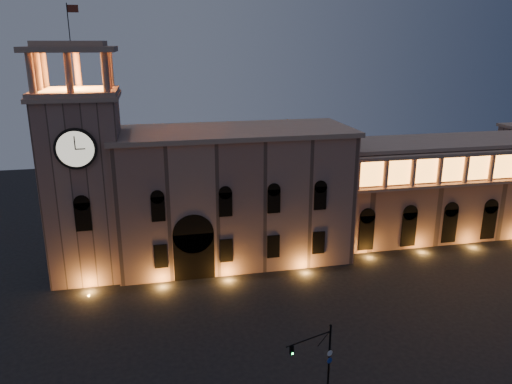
# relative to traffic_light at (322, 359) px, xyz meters

# --- Properties ---
(ground) EXTENTS (160.00, 160.00, 0.00)m
(ground) POSITION_rel_traffic_light_xyz_m (-0.27, 7.25, -3.32)
(ground) COLOR black
(ground) RESTS_ON ground
(government_building) EXTENTS (30.80, 12.80, 17.60)m
(government_building) POSITION_rel_traffic_light_xyz_m (-2.34, 29.19, 5.45)
(government_building) COLOR #8C675B
(government_building) RESTS_ON ground
(clock_tower) EXTENTS (9.80, 9.80, 32.40)m
(clock_tower) POSITION_rel_traffic_light_xyz_m (-20.77, 28.23, 9.18)
(clock_tower) COLOR #8C675B
(clock_tower) RESTS_ON ground
(colonnade_wing) EXTENTS (40.60, 11.50, 14.50)m
(colonnade_wing) POSITION_rel_traffic_light_xyz_m (31.73, 31.17, 4.01)
(colonnade_wing) COLOR #866256
(colonnade_wing) RESTS_ON ground
(traffic_light) EXTENTS (4.41, 1.69, 6.33)m
(traffic_light) POSITION_rel_traffic_light_xyz_m (0.00, 0.00, 0.00)
(traffic_light) COLOR black
(traffic_light) RESTS_ON ground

